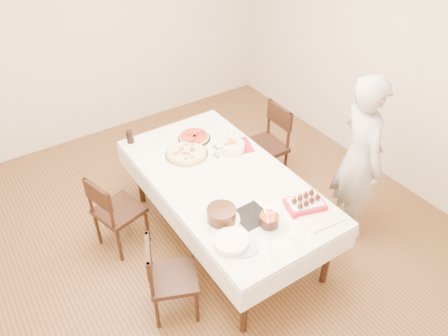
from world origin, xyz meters
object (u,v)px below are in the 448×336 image
person (359,159)px  taper_candle (228,138)px  chair_left_dessert (174,278)px  pizza_pepperoni (194,137)px  chair_left_savory (119,211)px  cola_glass (130,137)px  pasta_bowl (233,146)px  chair_right_savory (263,147)px  layer_cake (221,215)px  birthday_cake (269,217)px  strawberry_box (305,204)px  dining_table (224,209)px  pizza_white (187,153)px

person → taper_candle: person is taller
chair_left_dessert → pizza_pepperoni: bearing=-104.4°
chair_left_savory → cola_glass: 0.75m
pasta_bowl → taper_candle: taper_candle is taller
chair_right_savory → layer_cake: chair_right_savory is taller
chair_left_dessert → birthday_cake: (0.76, -0.22, 0.44)m
layer_cake → strawberry_box: bearing=-21.3°
chair_left_savory → birthday_cake: (0.82, -1.17, 0.42)m
chair_left_savory → cola_glass: cola_glass is taller
chair_left_savory → person: size_ratio=0.50×
chair_left_dessert → layer_cake: (0.48, 0.03, 0.41)m
pizza_pepperoni → birthday_cake: 1.38m
chair_left_savory → strawberry_box: (1.19, -1.17, 0.37)m
dining_table → pasta_bowl: bearing=45.1°
pizza_pepperoni → strawberry_box: 1.40m
chair_left_savory → person: bearing=137.2°
pizza_pepperoni → cola_glass: cola_glass is taller
cola_glass → birthday_cake: birthday_cake is taller
taper_candle → birthday_cake: size_ratio=2.15×
layer_cake → pasta_bowl: bearing=50.1°
taper_candle → dining_table: bearing=-129.8°
pizza_pepperoni → birthday_cake: (-0.13, -1.37, 0.07)m
strawberry_box → dining_table: bearing=116.7°
dining_table → chair_left_savory: 0.98m
person → pasta_bowl: bearing=63.5°
cola_glass → layer_cake: size_ratio=0.44×
pizza_pepperoni → taper_candle: (0.15, -0.38, 0.14)m
pizza_white → pasta_bowl: size_ratio=1.81×
chair_left_dessert → birthday_cake: 0.90m
strawberry_box → pizza_white: bearing=110.8°
pizza_white → layer_cake: bearing=-102.7°
chair_left_savory → layer_cake: (0.54, -0.92, 0.39)m
cola_glass → chair_left_dessert: bearing=-102.9°
chair_left_dessert → person: 1.97m
birthday_cake → strawberry_box: (0.37, -0.01, -0.05)m
dining_table → chair_left_savory: size_ratio=2.58×
chair_right_savory → taper_candle: bearing=-160.0°
chair_right_savory → birthday_cake: 1.53m
taper_candle → birthday_cake: bearing=-106.1°
layer_cake → chair_left_dessert: bearing=-176.4°
person → pizza_white: size_ratio=4.04×
pizza_pepperoni → pasta_bowl: pasta_bowl is taller
chair_right_savory → cola_glass: bearing=161.4°
dining_table → chair_left_savory: (-0.85, 0.49, 0.04)m
cola_glass → taper_candle: bearing=-43.6°
pasta_bowl → birthday_cake: birthday_cake is taller
person → layer_cake: (-1.44, 0.11, -0.03)m
pasta_bowl → cola_glass: (-0.77, 0.67, 0.02)m
cola_glass → layer_cake: (0.15, -1.41, -0.01)m
pasta_bowl → layer_cake: size_ratio=0.77×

